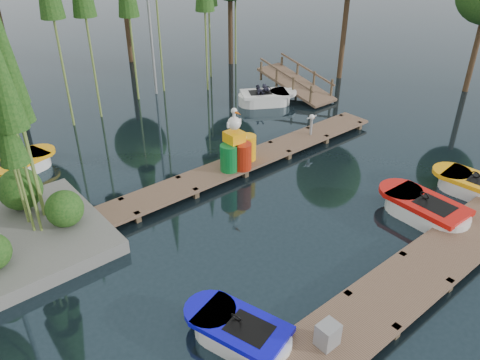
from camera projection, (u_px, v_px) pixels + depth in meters
ground_plane at (238, 226)px, 13.19m from camera, size 90.00×90.00×0.00m
near_dock at (371, 311)px, 10.09m from camera, size 18.00×1.50×0.50m
far_dock at (212, 175)px, 15.29m from camera, size 15.00×1.20×0.50m
lamp_rear at (148, 1)px, 20.57m from camera, size 0.30×0.30×7.25m
ramp at (296, 83)px, 22.21m from camera, size 1.50×3.94×1.49m
boat_blue at (240, 333)px, 9.56m from camera, size 1.75×2.65×0.82m
boat_red at (424, 210)px, 13.41m from camera, size 1.34×2.82×0.94m
boat_yellow_near at (475, 187)px, 14.54m from camera, size 1.39×2.69×0.87m
boat_yellow_far at (20, 166)px, 15.76m from camera, size 2.65×1.74×1.22m
boat_white_far at (265, 98)px, 21.34m from camera, size 2.93×2.39×1.27m
utility_cabinet at (328, 335)px, 9.11m from camera, size 0.42×0.36×0.51m
yellow_barrel at (247, 148)px, 15.87m from camera, size 0.58×0.58×0.88m
drum_cluster at (236, 150)px, 15.33m from camera, size 1.20×1.10×2.06m
seagull_post at (312, 121)px, 17.58m from camera, size 0.51×0.27×0.81m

